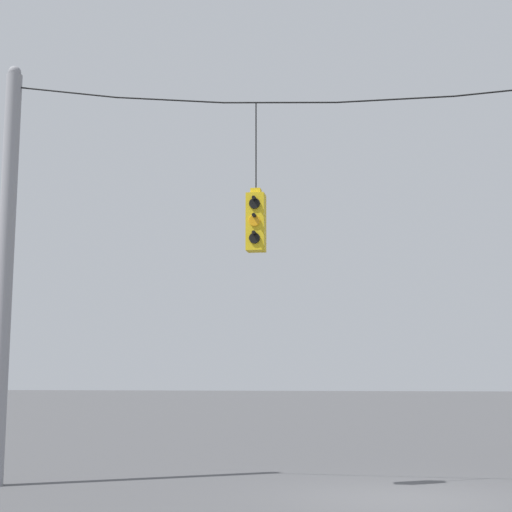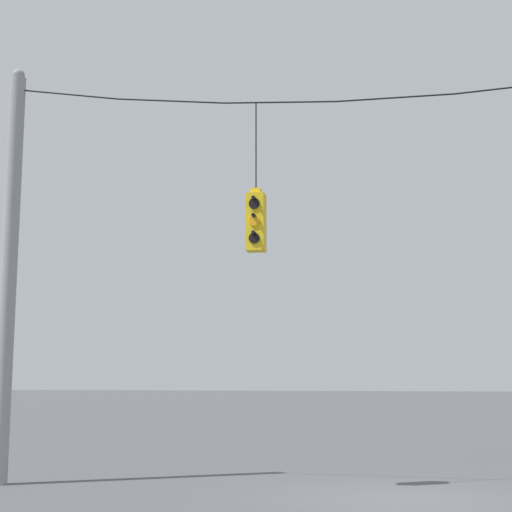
% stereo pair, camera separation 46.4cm
% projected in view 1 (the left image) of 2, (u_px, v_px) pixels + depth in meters
% --- Properties ---
extents(ground_plane, '(200.00, 200.00, 0.00)m').
position_uv_depth(ground_plane, '(407.00, 499.00, 12.96)').
color(ground_plane, '#4C4C4F').
extents(utility_pole_left, '(0.31, 0.31, 8.20)m').
position_uv_depth(utility_pole_left, '(5.00, 268.00, 15.17)').
color(utility_pole_left, gray).
rests_on(utility_pole_left, ground_plane).
extents(span_wire, '(15.05, 0.03, 0.71)m').
position_uv_depth(span_wire, '(394.00, 88.00, 14.53)').
color(span_wire, black).
extents(traffic_light_over_intersection, '(0.34, 0.46, 2.86)m').
position_uv_depth(traffic_light_over_intersection, '(256.00, 221.00, 14.54)').
color(traffic_light_over_intersection, yellow).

